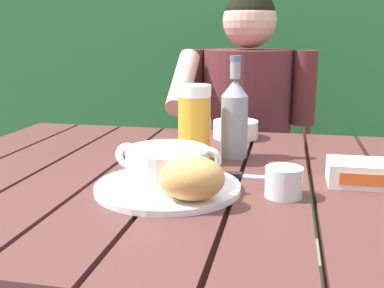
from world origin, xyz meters
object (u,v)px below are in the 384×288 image
at_px(table_knife, 241,175).
at_px(diner_bowl, 236,129).
at_px(serving_plate, 168,187).
at_px(beer_glass, 194,124).
at_px(butter_tub, 359,173).
at_px(beer_bottle, 234,116).
at_px(person_eating, 245,132).
at_px(chair_near_diner, 248,183).
at_px(bread_roll, 192,178).
at_px(soup_bowl, 167,165).
at_px(water_glass_small, 284,182).

height_order(table_knife, diner_bowl, diner_bowl).
relative_size(serving_plate, diner_bowl, 2.18).
bearing_deg(beer_glass, butter_tub, -15.50).
bearing_deg(table_knife, beer_bottle, 102.24).
xyz_separation_m(person_eating, table_knife, (0.06, -0.71, 0.06)).
bearing_deg(table_knife, person_eating, 94.70).
height_order(chair_near_diner, butter_tub, chair_near_diner).
bearing_deg(bread_roll, butter_tub, 31.74).
bearing_deg(soup_bowl, chair_near_diner, 85.73).
bearing_deg(bread_roll, serving_plate, 130.60).
xyz_separation_m(butter_tub, diner_bowl, (-0.29, 0.38, 0.00)).
height_order(beer_glass, water_glass_small, beer_glass).
bearing_deg(diner_bowl, beer_bottle, -84.62).
bearing_deg(water_glass_small, person_eating, 100.24).
bearing_deg(person_eating, serving_plate, -95.08).
relative_size(person_eating, table_knife, 8.42).
xyz_separation_m(person_eating, butter_tub, (0.30, -0.71, 0.08)).
distance_m(table_knife, diner_bowl, 0.38).
relative_size(beer_bottle, diner_bowl, 1.89).
height_order(chair_near_diner, person_eating, person_eating).
distance_m(bread_roll, butter_tub, 0.36).
xyz_separation_m(serving_plate, beer_bottle, (0.10, 0.27, 0.10)).
distance_m(bread_roll, beer_glass, 0.30).
bearing_deg(beer_glass, chair_near_diner, 85.28).
relative_size(chair_near_diner, water_glass_small, 12.90).
bearing_deg(chair_near_diner, beer_glass, -94.72).
xyz_separation_m(chair_near_diner, diner_bowl, (0.00, -0.53, 0.34)).
xyz_separation_m(person_eating, beer_bottle, (0.02, -0.55, 0.16)).
bearing_deg(bread_roll, soup_bowl, 130.60).
distance_m(chair_near_diner, beer_glass, 0.90).
bearing_deg(butter_tub, soup_bowl, -162.96).
distance_m(beer_glass, beer_bottle, 0.11).
relative_size(chair_near_diner, person_eating, 0.74).
bearing_deg(chair_near_diner, serving_plate, -94.27).
height_order(chair_near_diner, bread_roll, chair_near_diner).
distance_m(bread_roll, table_knife, 0.20).
bearing_deg(beer_bottle, person_eating, 92.42).
height_order(bread_roll, butter_tub, bread_roll).
distance_m(beer_bottle, butter_tub, 0.33).
height_order(bread_roll, water_glass_small, bread_roll).
bearing_deg(person_eating, diner_bowl, -89.51).
relative_size(beer_glass, beer_bottle, 0.74).
height_order(bread_roll, diner_bowl, bread_roll).
xyz_separation_m(person_eating, diner_bowl, (0.00, -0.33, 0.08)).
height_order(soup_bowl, butter_tub, soup_bowl).
relative_size(serving_plate, bread_roll, 2.19).
bearing_deg(butter_tub, diner_bowl, 127.88).
distance_m(beer_bottle, table_knife, 0.19).
height_order(butter_tub, diner_bowl, diner_bowl).
bearing_deg(beer_bottle, serving_plate, -109.42).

